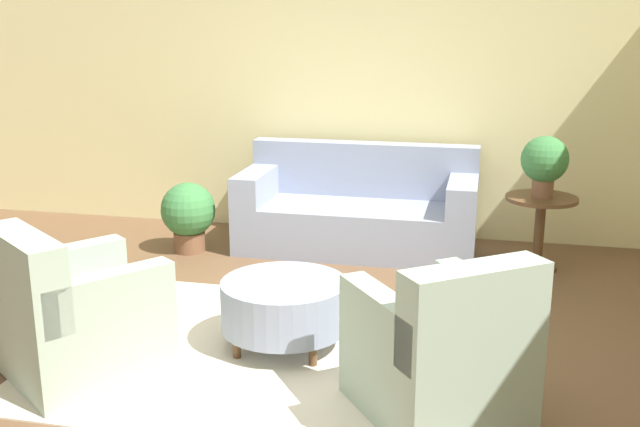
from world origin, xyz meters
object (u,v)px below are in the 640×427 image
side_table (540,219)px  potted_plant_floor (188,213)px  couch (358,212)px  armchair_right (442,354)px  ottoman_table (284,305)px  potted_plant_on_side_table (545,161)px  armchair_left (75,319)px

side_table → potted_plant_floor: 2.93m
couch → armchair_right: bearing=-71.8°
couch → ottoman_table: (-0.09, -2.12, -0.04)m
potted_plant_on_side_table → couch: bearing=170.4°
armchair_right → side_table: size_ratio=1.77×
couch → ottoman_table: couch is taller
armchair_left → ottoman_table: 1.22m
armchair_right → ottoman_table: armchair_right is taller
side_table → potted_plant_on_side_table: size_ratio=1.24×
couch → potted_plant_floor: (-1.41, -0.43, 0.02)m
side_table → potted_plant_on_side_table: (0.00, 0.00, 0.47)m
armchair_right → ottoman_table: size_ratio=1.37×
armchair_left → potted_plant_on_side_table: 3.68m
armchair_right → potted_plant_floor: 3.28m
armchair_right → potted_plant_on_side_table: potted_plant_on_side_table is taller
armchair_right → potted_plant_floor: size_ratio=1.75×
ottoman_table → couch: bearing=87.5°
armchair_left → ottoman_table: size_ratio=1.37×
potted_plant_floor → armchair_left: bearing=-83.2°
couch → armchair_left: couch is taller
side_table → ottoman_table: bearing=-130.7°
armchair_right → side_table: (0.61, 2.50, 0.07)m
side_table → potted_plant_floor: potted_plant_floor is taller
couch → side_table: (1.52, -0.26, 0.09)m
couch → armchair_right: 2.90m
ottoman_table → potted_plant_floor: potted_plant_floor is taller
couch → armchair_left: (-1.13, -2.75, 0.03)m
armchair_right → potted_plant_floor: bearing=134.9°
couch → armchair_left: size_ratio=1.91×
potted_plant_floor → potted_plant_on_side_table: bearing=3.4°
side_table → potted_plant_floor: bearing=-176.6°
couch → potted_plant_floor: couch is taller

